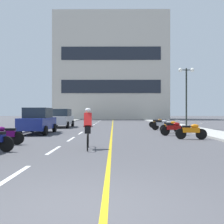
{
  "coord_description": "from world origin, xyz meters",
  "views": [
    {
      "loc": [
        0.4,
        -3.83,
        1.52
      ],
      "look_at": [
        0.23,
        19.65,
        1.52
      ],
      "focal_mm": 39.6,
      "sensor_mm": 36.0,
      "label": 1
    }
  ],
  "objects": [
    {
      "name": "lane_dash_11",
      "position": [
        -2.0,
        46.0,
        0.0
      ],
      "size": [
        0.14,
        2.2,
        0.01
      ],
      "primitive_type": "cube",
      "color": "silver",
      "rests_on": "ground"
    },
    {
      "name": "lane_dash_4",
      "position": [
        -2.0,
        18.0,
        0.0
      ],
      "size": [
        0.14,
        2.2,
        0.01
      ],
      "primitive_type": "cube",
      "color": "silver",
      "rests_on": "ground"
    },
    {
      "name": "lane_dash_1",
      "position": [
        -2.0,
        6.0,
        0.0
      ],
      "size": [
        0.14,
        2.2,
        0.01
      ],
      "primitive_type": "cube",
      "color": "silver",
      "rests_on": "ground"
    },
    {
      "name": "motorcycle_2",
      "position": [
        -4.64,
        7.52,
        0.47
      ],
      "size": [
        1.7,
        0.6,
        0.92
      ],
      "color": "black",
      "rests_on": "ground"
    },
    {
      "name": "motorcycle_4",
      "position": [
        4.27,
        12.11,
        0.47
      ],
      "size": [
        1.7,
        0.6,
        0.92
      ],
      "color": "black",
      "rests_on": "ground"
    },
    {
      "name": "ground_plane",
      "position": [
        0.0,
        21.0,
        0.0
      ],
      "size": [
        140.0,
        140.0,
        0.0
      ],
      "primitive_type": "plane",
      "color": "#47474C"
    },
    {
      "name": "lane_dash_3",
      "position": [
        -2.0,
        14.0,
        0.0
      ],
      "size": [
        0.14,
        2.2,
        0.01
      ],
      "primitive_type": "cube",
      "color": "silver",
      "rests_on": "ground"
    },
    {
      "name": "parked_car_mid",
      "position": [
        -4.77,
        20.59,
        0.92
      ],
      "size": [
        1.93,
        4.2,
        1.82
      ],
      "color": "black",
      "rests_on": "ground"
    },
    {
      "name": "curb_right",
      "position": [
        7.2,
        24.0,
        0.06
      ],
      "size": [
        2.4,
        72.0,
        0.12
      ],
      "primitive_type": "cube",
      "color": "#A8A8A3",
      "rests_on": "ground"
    },
    {
      "name": "parked_car_near",
      "position": [
        -4.95,
        13.55,
        0.92
      ],
      "size": [
        2.01,
        4.24,
        1.82
      ],
      "color": "black",
      "rests_on": "ground"
    },
    {
      "name": "lane_dash_7",
      "position": [
        -2.0,
        30.0,
        0.0
      ],
      "size": [
        0.14,
        2.2,
        0.01
      ],
      "primitive_type": "cube",
      "color": "silver",
      "rests_on": "ground"
    },
    {
      "name": "cyclist_rider",
      "position": [
        -0.68,
        6.36,
        0.89
      ],
      "size": [
        0.42,
        1.77,
        1.71
      ],
      "color": "black",
      "rests_on": "ground"
    },
    {
      "name": "lane_dash_9",
      "position": [
        -2.0,
        38.0,
        0.0
      ],
      "size": [
        0.14,
        2.2,
        0.01
      ],
      "primitive_type": "cube",
      "color": "silver",
      "rests_on": "ground"
    },
    {
      "name": "curb_left",
      "position": [
        -7.2,
        24.0,
        0.06
      ],
      "size": [
        2.4,
        72.0,
        0.12
      ],
      "primitive_type": "cube",
      "color": "#A8A8A3",
      "rests_on": "ground"
    },
    {
      "name": "lane_dash_0",
      "position": [
        -2.0,
        2.0,
        0.0
      ],
      "size": [
        0.14,
        2.2,
        0.01
      ],
      "primitive_type": "cube",
      "color": "silver",
      "rests_on": "ground"
    },
    {
      "name": "lane_dash_6",
      "position": [
        -2.0,
        26.0,
        0.0
      ],
      "size": [
        0.14,
        2.2,
        0.01
      ],
      "primitive_type": "cube",
      "color": "silver",
      "rests_on": "ground"
    },
    {
      "name": "motorcycle_3",
      "position": [
        4.71,
        9.91,
        0.47
      ],
      "size": [
        1.7,
        0.6,
        0.92
      ],
      "color": "black",
      "rests_on": "ground"
    },
    {
      "name": "motorcycle_8",
      "position": [
        4.69,
        20.15,
        0.47
      ],
      "size": [
        1.69,
        0.62,
        0.92
      ],
      "color": "black",
      "rests_on": "ground"
    },
    {
      "name": "lane_dash_2",
      "position": [
        -2.0,
        10.0,
        0.0
      ],
      "size": [
        0.14,
        2.2,
        0.01
      ],
      "primitive_type": "cube",
      "color": "silver",
      "rests_on": "ground"
    },
    {
      "name": "motorcycle_6",
      "position": [
        4.44,
        16.79,
        0.47
      ],
      "size": [
        1.7,
        0.6,
        0.92
      ],
      "color": "black",
      "rests_on": "ground"
    },
    {
      "name": "motorcycle_5",
      "position": [
        4.55,
        14.11,
        0.47
      ],
      "size": [
        1.67,
        0.7,
        0.92
      ],
      "color": "black",
      "rests_on": "ground"
    },
    {
      "name": "centre_line_yellow",
      "position": [
        0.25,
        24.0,
        0.0
      ],
      "size": [
        0.12,
        66.0,
        0.01
      ],
      "primitive_type": "cube",
      "color": "gold",
      "rests_on": "ground"
    },
    {
      "name": "street_lamp_mid",
      "position": [
        7.04,
        18.77,
        4.06
      ],
      "size": [
        1.46,
        0.36,
        5.43
      ],
      "color": "black",
      "rests_on": "curb_right"
    },
    {
      "name": "lane_dash_8",
      "position": [
        -2.0,
        34.0,
        0.0
      ],
      "size": [
        0.14,
        2.2,
        0.01
      ],
      "primitive_type": "cube",
      "color": "silver",
      "rests_on": "ground"
    },
    {
      "name": "lane_dash_5",
      "position": [
        -2.0,
        22.0,
        0.0
      ],
      "size": [
        0.14,
        2.2,
        0.01
      ],
      "primitive_type": "cube",
      "color": "silver",
      "rests_on": "ground"
    },
    {
      "name": "lane_dash_10",
      "position": [
        -2.0,
        42.0,
        0.0
      ],
      "size": [
        0.14,
        2.2,
        0.01
      ],
      "primitive_type": "cube",
      "color": "silver",
      "rests_on": "ground"
    },
    {
      "name": "office_building",
      "position": [
        -0.15,
        49.58,
        10.96
      ],
      "size": [
        23.46,
        9.29,
        21.92
      ],
      "color": "beige",
      "rests_on": "ground"
    },
    {
      "name": "motorcycle_7",
      "position": [
        4.62,
        18.3,
        0.47
      ],
      "size": [
        1.67,
        0.69,
        0.92
      ],
      "color": "black",
      "rests_on": "ground"
    }
  ]
}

